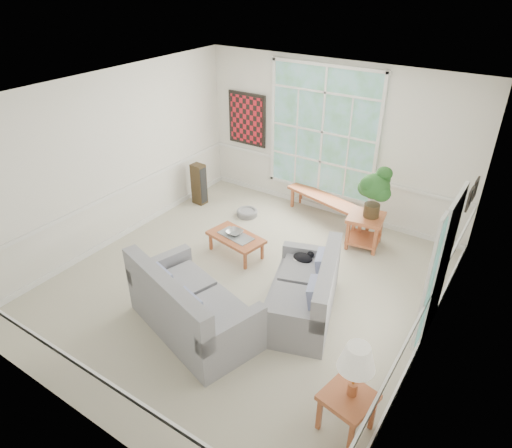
{
  "coord_description": "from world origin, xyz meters",
  "views": [
    {
      "loc": [
        3.37,
        -4.75,
        4.5
      ],
      "look_at": [
        0.1,
        0.2,
        1.05
      ],
      "focal_mm": 32.0,
      "sensor_mm": 36.0,
      "label": 1
    }
  ],
  "objects": [
    {
      "name": "floor",
      "position": [
        0.0,
        0.0,
        -0.01
      ],
      "size": [
        5.5,
        6.0,
        0.01
      ],
      "primitive_type": "cube",
      "color": "#B2AB96",
      "rests_on": "ground"
    },
    {
      "name": "ceiling",
      "position": [
        0.0,
        0.0,
        3.0
      ],
      "size": [
        5.5,
        6.0,
        0.02
      ],
      "primitive_type": "cube",
      "color": "white",
      "rests_on": "ground"
    },
    {
      "name": "wall_back",
      "position": [
        0.0,
        3.0,
        1.5
      ],
      "size": [
        5.5,
        0.02,
        3.0
      ],
      "primitive_type": "cube",
      "color": "white",
      "rests_on": "ground"
    },
    {
      "name": "wall_front",
      "position": [
        0.0,
        -3.0,
        1.5
      ],
      "size": [
        5.5,
        0.02,
        3.0
      ],
      "primitive_type": "cube",
      "color": "white",
      "rests_on": "ground"
    },
    {
      "name": "wall_left",
      "position": [
        -2.75,
        0.0,
        1.5
      ],
      "size": [
        0.02,
        6.0,
        3.0
      ],
      "primitive_type": "cube",
      "color": "white",
      "rests_on": "ground"
    },
    {
      "name": "wall_right",
      "position": [
        2.75,
        0.0,
        1.5
      ],
      "size": [
        0.02,
        6.0,
        3.0
      ],
      "primitive_type": "cube",
      "color": "white",
      "rests_on": "ground"
    },
    {
      "name": "window_back",
      "position": [
        -0.2,
        2.96,
        1.65
      ],
      "size": [
        2.3,
        0.08,
        2.4
      ],
      "primitive_type": "cube",
      "color": "white",
      "rests_on": "wall_back"
    },
    {
      "name": "entry_door",
      "position": [
        2.71,
        0.6,
        1.05
      ],
      "size": [
        0.08,
        0.9,
        2.1
      ],
      "primitive_type": "cube",
      "color": "white",
      "rests_on": "floor"
    },
    {
      "name": "door_sidelight",
      "position": [
        2.71,
        -0.03,
        1.15
      ],
      "size": [
        0.08,
        0.26,
        1.9
      ],
      "primitive_type": "cube",
      "color": "white",
      "rests_on": "wall_right"
    },
    {
      "name": "wall_art",
      "position": [
        -1.95,
        2.95,
        1.6
      ],
      "size": [
        0.9,
        0.06,
        1.1
      ],
      "primitive_type": "cube",
      "color": "maroon",
      "rests_on": "wall_back"
    },
    {
      "name": "wall_frame_near",
      "position": [
        2.71,
        1.75,
        1.55
      ],
      "size": [
        0.04,
        0.26,
        0.32
      ],
      "primitive_type": "cube",
      "color": "black",
      "rests_on": "wall_right"
    },
    {
      "name": "wall_frame_far",
      "position": [
        2.71,
        2.15,
        1.55
      ],
      "size": [
        0.04,
        0.26,
        0.32
      ],
      "primitive_type": "cube",
      "color": "black",
      "rests_on": "wall_right"
    },
    {
      "name": "loveseat_right",
      "position": [
        1.07,
        -0.08,
        0.46
      ],
      "size": [
        1.38,
        1.9,
        0.93
      ],
      "primitive_type": "cube",
      "rotation": [
        0.0,
        0.0,
        0.32
      ],
      "color": "gray",
      "rests_on": "floor"
    },
    {
      "name": "loveseat_front",
      "position": [
        -0.01,
        -1.18,
        0.52
      ],
      "size": [
        2.13,
        1.51,
        1.04
      ],
      "primitive_type": "cube",
      "rotation": [
        0.0,
        0.0,
        -0.29
      ],
      "color": "gray",
      "rests_on": "floor"
    },
    {
      "name": "coffee_table",
      "position": [
        -0.61,
        0.64,
        0.18
      ],
      "size": [
        1.07,
        0.71,
        0.37
      ],
      "primitive_type": "cube",
      "rotation": [
        0.0,
        0.0,
        -0.18
      ],
      "color": "#A6522E",
      "rests_on": "floor"
    },
    {
      "name": "pewter_bowl",
      "position": [
        -0.66,
        0.68,
        0.41
      ],
      "size": [
        0.35,
        0.35,
        0.08
      ],
      "primitive_type": "imported",
      "rotation": [
        0.0,
        0.0,
        -0.06
      ],
      "color": "gray",
      "rests_on": "coffee_table"
    },
    {
      "name": "window_bench",
      "position": [
        0.19,
        2.65,
        0.22
      ],
      "size": [
        1.96,
        0.85,
        0.45
      ],
      "primitive_type": "cube",
      "rotation": [
        0.0,
        0.0,
        -0.25
      ],
      "color": "#A6522E",
      "rests_on": "floor"
    },
    {
      "name": "end_table",
      "position": [
        1.14,
        2.14,
        0.3
      ],
      "size": [
        0.7,
        0.7,
        0.61
      ],
      "primitive_type": "cube",
      "rotation": [
        0.0,
        0.0,
        0.16
      ],
      "color": "#A6522E",
      "rests_on": "floor"
    },
    {
      "name": "houseplant",
      "position": [
        1.21,
        2.17,
        1.08
      ],
      "size": [
        0.68,
        0.68,
        0.94
      ],
      "primitive_type": null,
      "rotation": [
        0.0,
        0.0,
        0.3
      ],
      "color": "#22531F",
      "rests_on": "end_table"
    },
    {
      "name": "side_table",
      "position": [
        2.4,
        -1.51,
        0.26
      ],
      "size": [
        0.6,
        0.6,
        0.52
      ],
      "primitive_type": "cube",
      "rotation": [
        0.0,
        0.0,
        -0.2
      ],
      "color": "#A6522E",
      "rests_on": "floor"
    },
    {
      "name": "table_lamp",
      "position": [
        2.41,
        -1.46,
        0.86
      ],
      "size": [
        0.55,
        0.55,
        0.68
      ],
      "primitive_type": null,
      "rotation": [
        0.0,
        0.0,
        -0.59
      ],
      "color": "white",
      "rests_on": "side_table"
    },
    {
      "name": "pet_bed",
      "position": [
        -1.24,
        1.9,
        0.06
      ],
      "size": [
        0.49,
        0.49,
        0.13
      ],
      "primitive_type": "cylinder",
      "rotation": [
        0.0,
        0.0,
        0.15
      ],
      "color": "slate",
      "rests_on": "floor"
    },
    {
      "name": "floor_speaker",
      "position": [
        -2.4,
        1.81,
        0.43
      ],
      "size": [
        0.29,
        0.23,
        0.87
      ],
      "primitive_type": "cube",
      "rotation": [
        0.0,
        0.0,
        -0.08
      ],
      "color": "#372916",
      "rests_on": "floor"
    },
    {
      "name": "cat",
      "position": [
        0.79,
        0.46,
        0.55
      ],
      "size": [
        0.38,
        0.34,
        0.15
      ],
      "primitive_type": "ellipsoid",
      "rotation": [
        0.0,
        0.0,
        0.48
      ],
      "color": "black",
      "rests_on": "loveseat_right"
    }
  ]
}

